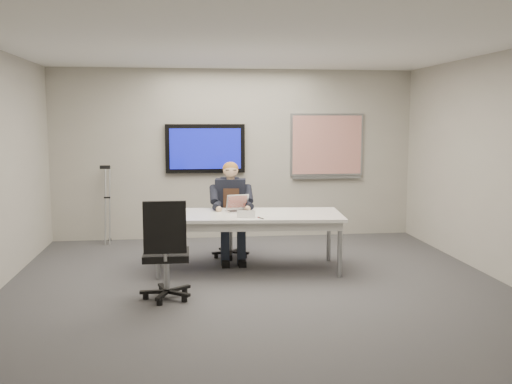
{
  "coord_description": "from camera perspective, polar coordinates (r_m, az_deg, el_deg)",
  "views": [
    {
      "loc": [
        -0.82,
        -6.46,
        1.97
      ],
      "look_at": [
        0.11,
        1.04,
        1.01
      ],
      "focal_mm": 40.0,
      "sensor_mm": 36.0,
      "label": 1
    }
  ],
  "objects": [
    {
      "name": "laptop",
      "position": [
        7.66,
        -1.82,
        -1.53
      ],
      "size": [
        0.35,
        0.35,
        0.22
      ],
      "rotation": [
        0.0,
        0.0,
        0.23
      ],
      "color": "silver",
      "rests_on": "conference_table"
    },
    {
      "name": "floor",
      "position": [
        6.8,
        0.19,
        -9.61
      ],
      "size": [
        6.0,
        6.0,
        0.02
      ],
      "primitive_type": "cube",
      "color": "#3D3D3F",
      "rests_on": "ground"
    },
    {
      "name": "pen",
      "position": [
        7.1,
        0.47,
        -2.61
      ],
      "size": [
        0.07,
        0.14,
        0.01
      ],
      "primitive_type": "cylinder",
      "rotation": [
        0.0,
        1.57,
        1.96
      ],
      "color": "black",
      "rests_on": "conference_table"
    },
    {
      "name": "wall_right",
      "position": [
        7.52,
        23.52,
        2.29
      ],
      "size": [
        0.02,
        6.0,
        2.8
      ],
      "primitive_type": "cube",
      "color": "#A7A397",
      "rests_on": "ground"
    },
    {
      "name": "tv_display",
      "position": [
        9.42,
        -5.09,
        4.35
      ],
      "size": [
        1.3,
        0.09,
        0.8
      ],
      "color": "black",
      "rests_on": "wall_back"
    },
    {
      "name": "name_tent",
      "position": [
        7.17,
        -1.0,
        -2.2
      ],
      "size": [
        0.24,
        0.13,
        0.09
      ],
      "primitive_type": null,
      "rotation": [
        0.0,
        0.0,
        -0.3
      ],
      "color": "silver",
      "rests_on": "conference_table"
    },
    {
      "name": "wall_back",
      "position": [
        9.51,
        -2.08,
        3.79
      ],
      "size": [
        6.0,
        0.02,
        2.8
      ],
      "primitive_type": "cube",
      "color": "#A7A397",
      "rests_on": "ground"
    },
    {
      "name": "crutch",
      "position": [
        9.41,
        -14.63,
        -1.08
      ],
      "size": [
        0.19,
        0.66,
        1.35
      ],
      "primitive_type": null,
      "rotation": [
        -0.23,
        0.0,
        -0.02
      ],
      "color": "#95989C",
      "rests_on": "ground"
    },
    {
      "name": "wall_front",
      "position": [
        3.6,
        6.19,
        -1.92
      ],
      "size": [
        6.0,
        0.02,
        2.8
      ],
      "primitive_type": "cube",
      "color": "#A7A397",
      "rests_on": "ground"
    },
    {
      "name": "ceiling",
      "position": [
        6.56,
        0.2,
        14.5
      ],
      "size": [
        6.0,
        6.0,
        0.02
      ],
      "primitive_type": "cube",
      "color": "white",
      "rests_on": "wall_back"
    },
    {
      "name": "seated_person",
      "position": [
        7.98,
        -2.45,
        -2.96
      ],
      "size": [
        0.45,
        0.78,
        1.38
      ],
      "rotation": [
        0.0,
        0.0,
        -0.13
      ],
      "color": "#1F2634",
      "rests_on": "office_chair_far"
    },
    {
      "name": "office_chair_far",
      "position": [
        8.28,
        -2.45,
        -4.24
      ],
      "size": [
        0.65,
        0.65,
        1.04
      ],
      "rotation": [
        0.0,
        0.0,
        -0.42
      ],
      "color": "black",
      "rests_on": "ground"
    },
    {
      "name": "conference_table",
      "position": [
        7.49,
        -0.75,
        -2.82
      ],
      "size": [
        2.51,
        1.22,
        0.75
      ],
      "rotation": [
        0.0,
        0.0,
        -0.09
      ],
      "color": "white",
      "rests_on": "ground"
    },
    {
      "name": "office_chair_near",
      "position": [
        6.36,
        -8.94,
        -7.59
      ],
      "size": [
        0.54,
        0.54,
        1.13
      ],
      "rotation": [
        0.0,
        0.0,
        3.13
      ],
      "color": "black",
      "rests_on": "ground"
    },
    {
      "name": "whiteboard",
      "position": [
        9.73,
        7.1,
        4.59
      ],
      "size": [
        1.25,
        0.08,
        1.1
      ],
      "color": "#92959A",
      "rests_on": "wall_back"
    }
  ]
}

